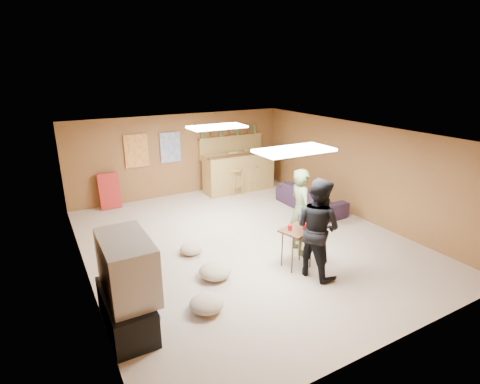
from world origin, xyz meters
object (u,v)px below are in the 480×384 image
sofa (310,198)px  tray_table (296,248)px  bar_counter (239,172)px  person_olive (301,211)px  tv_body (127,267)px  person_black (317,228)px

sofa → tray_table: size_ratio=2.67×
bar_counter → person_olive: person_olive is taller
tv_body → sofa: (5.01, 2.32, -0.62)m
tv_body → bar_counter: size_ratio=0.55×
person_black → tray_table: person_black is taller
tv_body → bar_counter: bearing=47.0°
tv_body → person_black: size_ratio=0.64×
sofa → person_black: bearing=141.1°
bar_counter → tray_table: (-1.22, -4.28, -0.19)m
person_black → tray_table: (-0.13, 0.35, -0.50)m
bar_counter → person_black: size_ratio=1.17×
person_olive → sofa: size_ratio=0.85×
person_black → sofa: (1.95, 2.50, -0.57)m
tv_body → tray_table: bearing=3.3°
tv_body → person_black: bearing=-3.3°
tv_body → person_olive: 3.41m
sofa → bar_counter: bearing=21.1°
sofa → tray_table: (-2.08, -2.15, 0.08)m
tv_body → person_olive: person_olive is taller
tv_body → person_black: 3.07m
person_black → sofa: 3.22m
person_olive → bar_counter: bearing=0.2°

